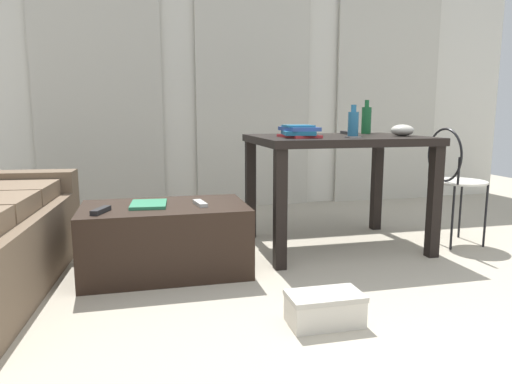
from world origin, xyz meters
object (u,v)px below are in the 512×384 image
(craft_table, at_px, (337,152))
(bowl, at_px, (402,130))
(tv_remote_secondary, at_px, (200,203))
(wire_chair, at_px, (452,172))
(bottle_far, at_px, (353,123))
(tv_remote_primary, at_px, (101,210))
(coffee_table, at_px, (165,239))
(scissors, at_px, (351,137))
(tv_remote_on_table, at_px, (347,133))
(book_stack, at_px, (299,132))
(bottle_near, at_px, (366,120))
(magazine, at_px, (149,204))
(shoebox, at_px, (325,308))

(craft_table, height_order, bowl, bowl)
(tv_remote_secondary, bearing_deg, craft_table, 9.50)
(wire_chair, xyz_separation_m, bottle_far, (-0.71, 0.12, 0.35))
(tv_remote_primary, bearing_deg, bottle_far, 36.15)
(coffee_table, relative_size, scissors, 9.01)
(tv_remote_on_table, height_order, tv_remote_secondary, tv_remote_on_table)
(bottle_far, xyz_separation_m, tv_remote_on_table, (0.08, 0.27, -0.08))
(bottle_far, distance_m, tv_remote_secondary, 1.22)
(book_stack, bearing_deg, tv_remote_primary, -166.68)
(bottle_near, relative_size, magazine, 1.01)
(scissors, bearing_deg, shoebox, -119.72)
(craft_table, height_order, magazine, craft_table)
(tv_remote_on_table, bearing_deg, magazine, -154.71)
(bottle_near, relative_size, bowl, 1.63)
(bowl, relative_size, shoebox, 0.46)
(craft_table, bearing_deg, book_stack, -159.89)
(wire_chair, relative_size, bottle_far, 3.95)
(coffee_table, bearing_deg, wire_chair, 3.67)
(bowl, xyz_separation_m, book_stack, (-0.75, -0.00, -0.00))
(craft_table, height_order, tv_remote_primary, craft_table)
(book_stack, bearing_deg, bowl, 0.15)
(coffee_table, xyz_separation_m, bottle_far, (1.30, 0.25, 0.67))
(shoebox, bearing_deg, bottle_far, 60.35)
(tv_remote_on_table, distance_m, shoebox, 1.74)
(book_stack, relative_size, scissors, 3.12)
(craft_table, height_order, book_stack, book_stack)
(bowl, relative_size, tv_remote_primary, 0.94)
(scissors, relative_size, magazine, 0.42)
(tv_remote_primary, bearing_deg, craft_table, 37.80)
(wire_chair, xyz_separation_m, shoebox, (-1.36, -1.02, -0.45))
(book_stack, bearing_deg, coffee_table, -169.90)
(tv_remote_primary, xyz_separation_m, shoebox, (0.99, -0.76, -0.34))
(bowl, height_order, shoebox, bowl)
(bottle_near, height_order, tv_remote_on_table, bottle_near)
(coffee_table, bearing_deg, scissors, 3.91)
(bottle_near, xyz_separation_m, shoebox, (-0.90, -1.45, -0.81))
(bottle_far, height_order, bowl, bottle_far)
(shoebox, bearing_deg, scissors, 60.28)
(coffee_table, relative_size, tv_remote_secondary, 5.61)
(tv_remote_secondary, bearing_deg, wire_chair, -2.74)
(wire_chair, distance_m, magazine, 2.11)
(magazine, xyz_separation_m, shoebox, (0.74, -0.89, -0.34))
(wire_chair, height_order, shoebox, wire_chair)
(craft_table, height_order, shoebox, craft_table)
(wire_chair, relative_size, magazine, 3.34)
(tv_remote_primary, bearing_deg, tv_remote_secondary, 32.46)
(bowl, xyz_separation_m, shoebox, (-0.97, -1.05, -0.75))
(scissors, distance_m, tv_remote_secondary, 1.07)
(wire_chair, bearing_deg, bottle_near, 137.20)
(bowl, distance_m, tv_remote_primary, 2.03)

